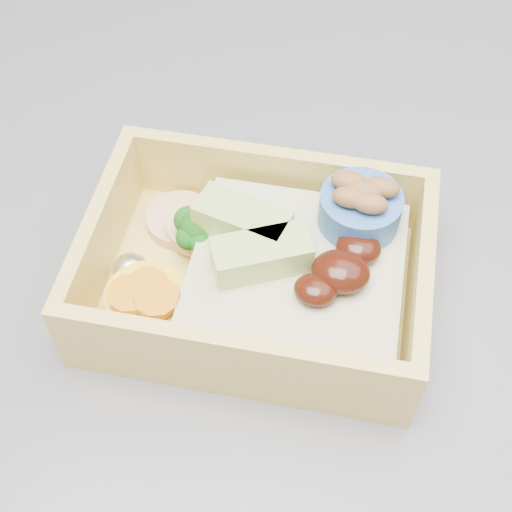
# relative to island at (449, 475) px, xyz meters

# --- Properties ---
(ground) EXTENTS (3.50, 3.50, 0.00)m
(ground) POSITION_rel_island_xyz_m (0.00, 0.10, -0.46)
(ground) COLOR beige
(ground) RESTS_ON ground
(island) EXTENTS (1.24, 0.84, 0.92)m
(island) POSITION_rel_island_xyz_m (0.00, 0.00, 0.00)
(island) COLOR brown
(island) RESTS_ON ground
(bento_box) EXTENTS (0.18, 0.14, 0.07)m
(bento_box) POSITION_rel_island_xyz_m (-0.19, -0.11, 0.48)
(bento_box) COLOR #E0C45C
(bento_box) RESTS_ON island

